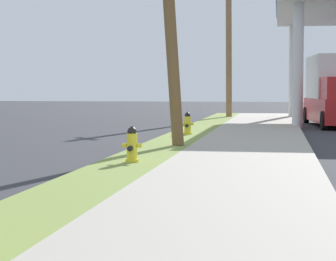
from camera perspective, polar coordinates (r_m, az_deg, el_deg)
name	(u,v)px	position (r m, az deg, el deg)	size (l,w,h in m)	color
fire_hydrant_second	(132,147)	(13.48, -3.20, -1.42)	(0.42, 0.38, 0.74)	yellow
fire_hydrant_third	(187,125)	(21.60, 1.73, 0.52)	(0.42, 0.37, 0.74)	yellow
utility_pole_background	(229,34)	(35.65, 5.38, 8.43)	(1.08, 1.07, 8.76)	#937047
truck_red_at_forecourt	(336,92)	(29.14, 14.61, 3.28)	(2.65, 6.55, 3.11)	red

